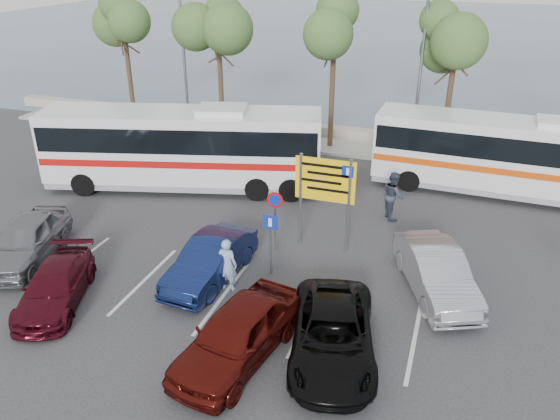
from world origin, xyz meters
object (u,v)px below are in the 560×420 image
(coach_bus_left, at_px, (183,151))
(suv_black, at_px, (333,335))
(car_red, at_px, (237,334))
(pedestrian_far, at_px, (393,195))
(coach_bus_right, at_px, (509,159))
(street_lamp_left, at_px, (183,56))
(street_lamp_right, at_px, (420,72))
(car_maroon, at_px, (55,286))
(direction_sign, at_px, (325,187))
(car_silver_b, at_px, (436,272))
(pedestrian_near, at_px, (227,265))
(car_blue, at_px, (210,260))
(car_silver_a, at_px, (26,240))

(coach_bus_left, distance_m, suv_black, 13.01)
(car_red, height_order, pedestrian_far, pedestrian_far)
(coach_bus_left, distance_m, pedestrian_far, 9.60)
(coach_bus_right, relative_size, pedestrian_far, 5.88)
(street_lamp_left, bearing_deg, street_lamp_right, 0.00)
(coach_bus_right, distance_m, car_maroon, 19.12)
(direction_sign, distance_m, car_silver_b, 4.83)
(street_lamp_right, height_order, pedestrian_far, street_lamp_right)
(coach_bus_left, bearing_deg, direction_sign, -23.76)
(street_lamp_right, bearing_deg, street_lamp_left, 180.00)
(coach_bus_right, bearing_deg, car_maroon, -135.02)
(car_maroon, bearing_deg, street_lamp_right, 40.42)
(pedestrian_near, bearing_deg, direction_sign, -117.80)
(car_red, bearing_deg, car_maroon, -174.39)
(coach_bus_left, height_order, pedestrian_far, coach_bus_left)
(street_lamp_left, bearing_deg, suv_black, -51.42)
(car_blue, xyz_separation_m, car_maroon, (-4.00, -2.83, -0.11))
(car_silver_a, bearing_deg, car_blue, -7.77)
(coach_bus_right, relative_size, suv_black, 2.42)
(street_lamp_right, height_order, car_blue, street_lamp_right)
(street_lamp_right, xyz_separation_m, car_maroon, (-9.00, -16.51, -4.00))
(car_silver_a, bearing_deg, street_lamp_right, 35.30)
(car_maroon, distance_m, pedestrian_far, 13.13)
(direction_sign, relative_size, pedestrian_near, 1.95)
(car_red, relative_size, car_silver_b, 1.01)
(street_lamp_right, xyz_separation_m, car_red, (-2.60, -17.02, -3.81))
(coach_bus_left, bearing_deg, car_maroon, -86.98)
(car_blue, bearing_deg, car_silver_b, 17.14)
(car_silver_a, xyz_separation_m, car_silver_b, (13.97, 2.63, -0.02))
(car_silver_a, height_order, pedestrian_near, pedestrian_near)
(street_lamp_right, bearing_deg, coach_bus_left, -143.54)
(coach_bus_right, height_order, car_silver_a, coach_bus_right)
(car_red, xyz_separation_m, pedestrian_far, (2.66, 10.00, 0.21))
(car_red, relative_size, suv_black, 0.96)
(coach_bus_left, xyz_separation_m, pedestrian_far, (9.56, 0.00, -0.79))
(car_maroon, xyz_separation_m, car_red, (6.40, -0.51, 0.19))
(pedestrian_far, bearing_deg, car_blue, 116.60)
(car_silver_b, bearing_deg, coach_bus_left, 132.87)
(street_lamp_right, relative_size, car_maroon, 1.93)
(car_silver_a, distance_m, car_maroon, 3.34)
(coach_bus_left, bearing_deg, pedestrian_near, -53.02)
(pedestrian_far, bearing_deg, street_lamp_right, -25.65)
(coach_bus_right, bearing_deg, suv_black, -109.84)
(direction_sign, height_order, coach_bus_right, coach_bus_right)
(car_silver_b, xyz_separation_m, pedestrian_near, (-6.41, -2.02, 0.17))
(street_lamp_right, bearing_deg, direction_sign, -100.94)
(direction_sign, distance_m, car_blue, 4.82)
(suv_black, bearing_deg, car_blue, 140.12)
(coach_bus_left, relative_size, car_red, 2.72)
(car_red, bearing_deg, direction_sign, 95.01)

